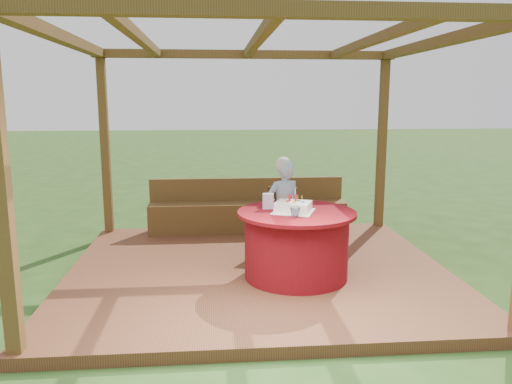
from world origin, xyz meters
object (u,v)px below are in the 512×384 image
chair (281,217)px  elderly_woman (283,208)px  gift_bag (268,201)px  bench (248,214)px  birthday_cake (293,207)px  drinking_glass (295,212)px  table (296,244)px

chair → elderly_woman: elderly_woman is taller
gift_bag → elderly_woman: bearing=72.1°
gift_bag → bench: bearing=100.9°
bench → elderly_woman: bearing=-76.3°
bench → chair: bearing=-71.4°
bench → chair: 1.15m
elderly_woman → birthday_cake: elderly_woman is taller
drinking_glass → birthday_cake: bearing=85.4°
bench → gift_bag: gift_bag is taller
gift_bag → drinking_glass: gift_bag is taller
bench → gift_bag: size_ratio=17.02×
elderly_woman → gift_bag: size_ratio=7.41×
bench → drinking_glass: bearing=-81.8°
bench → gift_bag: 2.02m
bench → birthday_cake: size_ratio=5.40×
chair → gift_bag: size_ratio=4.79×
drinking_glass → chair: bearing=89.0°
bench → elderly_woman: 1.51m
drinking_glass → gift_bag: bearing=119.1°
gift_bag → chair: bearing=80.8°
chair → birthday_cake: size_ratio=1.52×
birthday_cake → gift_bag: birthday_cake is taller
gift_bag → drinking_glass: (0.24, -0.43, -0.04)m
elderly_woman → gift_bag: (-0.25, -0.51, 0.20)m
bench → table: 2.13m
elderly_woman → birthday_cake: size_ratio=2.35×
birthday_cake → gift_bag: (-0.26, 0.18, 0.03)m
table → gift_bag: (-0.31, 0.16, 0.47)m
gift_bag → drinking_glass: bearing=-52.9°
chair → table: bearing=-87.7°
bench → chair: (0.36, -1.07, 0.19)m
table → chair: 1.02m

